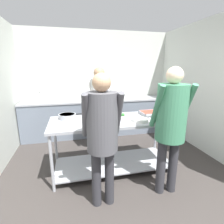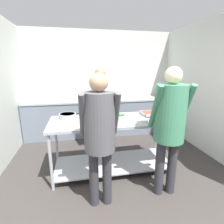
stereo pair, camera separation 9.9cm
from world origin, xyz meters
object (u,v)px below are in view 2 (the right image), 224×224
object	(u,v)px
broccoli_bowl	(120,117)
cook_behind_counter	(101,101)
guest_serving_left	(100,129)
water_bottle	(43,97)
guest_serving_right	(170,120)
plate_stack	(140,120)
serving_tray_vegetables	(152,113)
sauce_pan	(68,116)
serving_tray_roast	(99,123)

from	to	relation	value
broccoli_bowl	cook_behind_counter	distance (m)	0.81
broccoli_bowl	guest_serving_left	distance (m)	0.84
cook_behind_counter	water_bottle	xyz separation A→B (m)	(-1.25, 0.93, -0.04)
guest_serving_left	guest_serving_right	world-z (taller)	guest_serving_right
broccoli_bowl	guest_serving_left	xyz separation A→B (m)	(-0.43, -0.72, 0.09)
plate_stack	guest_serving_left	world-z (taller)	guest_serving_left
plate_stack	guest_serving_left	bearing A→B (deg)	-142.31
serving_tray_vegetables	guest_serving_right	bearing A→B (deg)	-99.89
sauce_pan	guest_serving_right	distance (m)	1.61
broccoli_bowl	cook_behind_counter	xyz separation A→B (m)	(-0.21, 0.77, 0.14)
broccoli_bowl	guest_serving_right	distance (m)	0.85
sauce_pan	plate_stack	world-z (taller)	sauce_pan
serving_tray_roast	plate_stack	distance (m)	0.63
sauce_pan	cook_behind_counter	xyz separation A→B (m)	(0.63, 0.54, 0.13)
sauce_pan	broccoli_bowl	bearing A→B (deg)	-15.29
sauce_pan	water_bottle	distance (m)	1.60
serving_tray_vegetables	water_bottle	size ratio (longest dim) A/B	1.62
guest_serving_right	plate_stack	bearing A→B (deg)	112.71
broccoli_bowl	serving_tray_vegetables	bearing A→B (deg)	13.76
serving_tray_vegetables	sauce_pan	bearing A→B (deg)	176.99
serving_tray_roast	plate_stack	world-z (taller)	serving_tray_roast
serving_tray_roast	plate_stack	size ratio (longest dim) A/B	1.78
cook_behind_counter	serving_tray_vegetables	bearing A→B (deg)	-36.55
guest_serving_right	serving_tray_vegetables	bearing A→B (deg)	80.11
serving_tray_roast	guest_serving_left	distance (m)	0.54
serving_tray_vegetables	guest_serving_right	xyz separation A→B (m)	(-0.15, -0.85, 0.14)
sauce_pan	plate_stack	bearing A→B (deg)	-20.73
broccoli_bowl	water_bottle	distance (m)	2.25
serving_tray_roast	guest_serving_right	size ratio (longest dim) A/B	0.26
serving_tray_roast	cook_behind_counter	xyz separation A→B (m)	(0.15, 0.97, 0.15)
serving_tray_vegetables	plate_stack	bearing A→B (deg)	-136.67
guest_serving_left	water_bottle	xyz separation A→B (m)	(-1.04, 2.42, 0.01)
guest_serving_left	water_bottle	world-z (taller)	guest_serving_left
sauce_pan	water_bottle	xyz separation A→B (m)	(-0.62, 1.47, 0.09)
serving_tray_vegetables	cook_behind_counter	xyz separation A→B (m)	(-0.84, 0.62, 0.15)
plate_stack	water_bottle	xyz separation A→B (m)	(-1.73, 1.89, 0.11)
guest_serving_left	cook_behind_counter	xyz separation A→B (m)	(0.22, 1.50, 0.05)
broccoli_bowl	sauce_pan	bearing A→B (deg)	164.71
plate_stack	cook_behind_counter	distance (m)	1.08
sauce_pan	cook_behind_counter	world-z (taller)	cook_behind_counter
serving_tray_roast	broccoli_bowl	xyz separation A→B (m)	(0.37, 0.20, 0.01)
broccoli_bowl	plate_stack	distance (m)	0.32
cook_behind_counter	water_bottle	bearing A→B (deg)	143.41
guest_serving_left	water_bottle	bearing A→B (deg)	113.14
broccoli_bowl	serving_tray_roast	bearing A→B (deg)	-151.56
plate_stack	water_bottle	distance (m)	2.56
serving_tray_vegetables	broccoli_bowl	bearing A→B (deg)	-166.24
broccoli_bowl	guest_serving_right	size ratio (longest dim) A/B	0.12
sauce_pan	plate_stack	xyz separation A→B (m)	(1.10, -0.42, -0.02)
serving_tray_roast	water_bottle	xyz separation A→B (m)	(-1.10, 1.90, 0.11)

